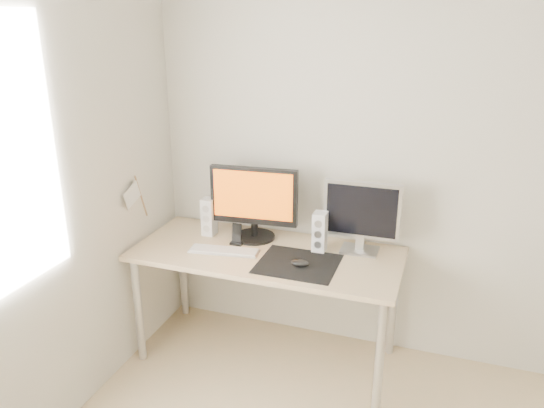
# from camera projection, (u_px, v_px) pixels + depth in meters

# --- Properties ---
(wall_back) EXTENTS (3.50, 0.00, 3.50)m
(wall_back) POSITION_uv_depth(u_px,v_px,m) (440.00, 166.00, 3.04)
(wall_back) COLOR beige
(wall_back) RESTS_ON ground
(mousepad) EXTENTS (0.45, 0.40, 0.00)m
(mousepad) POSITION_uv_depth(u_px,v_px,m) (298.00, 264.00, 3.02)
(mousepad) COLOR black
(mousepad) RESTS_ON desk
(mouse) EXTENTS (0.11, 0.06, 0.04)m
(mouse) POSITION_uv_depth(u_px,v_px,m) (300.00, 263.00, 2.98)
(mouse) COLOR black
(mouse) RESTS_ON mousepad
(desk) EXTENTS (1.60, 0.70, 0.73)m
(desk) POSITION_uv_depth(u_px,v_px,m) (267.00, 263.00, 3.20)
(desk) COLOR #D1B587
(desk) RESTS_ON ground
(main_monitor) EXTENTS (0.55, 0.28, 0.47)m
(main_monitor) POSITION_uv_depth(u_px,v_px,m) (254.00, 201.00, 3.28)
(main_monitor) COLOR black
(main_monitor) RESTS_ON desk
(second_monitor) EXTENTS (0.45, 0.16, 0.43)m
(second_monitor) POSITION_uv_depth(u_px,v_px,m) (362.00, 214.00, 3.10)
(second_monitor) COLOR #B7B7B9
(second_monitor) RESTS_ON desk
(speaker_left) EXTENTS (0.08, 0.09, 0.24)m
(speaker_left) POSITION_uv_depth(u_px,v_px,m) (209.00, 217.00, 3.39)
(speaker_left) COLOR white
(speaker_left) RESTS_ON desk
(speaker_right) EXTENTS (0.08, 0.09, 0.24)m
(speaker_right) POSITION_uv_depth(u_px,v_px,m) (320.00, 232.00, 3.15)
(speaker_right) COLOR white
(speaker_right) RESTS_ON desk
(keyboard) EXTENTS (0.43, 0.18, 0.02)m
(keyboard) POSITION_uv_depth(u_px,v_px,m) (224.00, 251.00, 3.17)
(keyboard) COLOR silver
(keyboard) RESTS_ON desk
(phone_dock) EXTENTS (0.07, 0.06, 0.13)m
(phone_dock) POSITION_uv_depth(u_px,v_px,m) (237.00, 238.00, 3.27)
(phone_dock) COLOR black
(phone_dock) RESTS_ON desk
(pennant) EXTENTS (0.01, 0.23, 0.29)m
(pennant) POSITION_uv_depth(u_px,v_px,m) (135.00, 195.00, 3.18)
(pennant) COLOR #A57F54
(pennant) RESTS_ON wall_left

